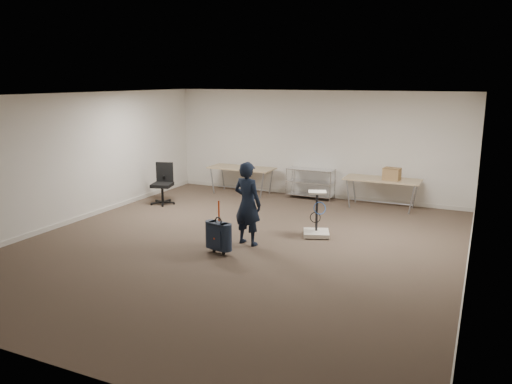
% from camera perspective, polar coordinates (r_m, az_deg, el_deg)
% --- Properties ---
extents(ground, '(9.00, 9.00, 0.00)m').
position_cam_1_polar(ground, '(9.52, -1.99, -6.08)').
color(ground, '#413027').
rests_on(ground, ground).
extents(room_shell, '(8.00, 9.00, 9.00)m').
position_cam_1_polar(room_shell, '(10.70, 1.35, -3.66)').
color(room_shell, silver).
rests_on(room_shell, ground).
extents(folding_table_left, '(1.80, 0.75, 0.73)m').
position_cam_1_polar(folding_table_left, '(13.61, -1.67, 2.61)').
color(folding_table_left, tan).
rests_on(folding_table_left, ground).
extents(folding_table_right, '(1.80, 0.75, 0.73)m').
position_cam_1_polar(folding_table_right, '(12.42, 14.24, 1.24)').
color(folding_table_right, tan).
rests_on(folding_table_right, ground).
extents(wire_shelf, '(1.22, 0.47, 0.80)m').
position_cam_1_polar(wire_shelf, '(13.17, 6.25, 1.15)').
color(wire_shelf, silver).
rests_on(wire_shelf, ground).
extents(person, '(0.64, 0.49, 1.60)m').
position_cam_1_polar(person, '(9.36, -0.98, -1.33)').
color(person, black).
rests_on(person, ground).
extents(suitcase, '(0.39, 0.28, 0.98)m').
position_cam_1_polar(suitcase, '(8.99, -4.30, -5.04)').
color(suitcase, black).
rests_on(suitcase, ground).
extents(office_chair, '(0.62, 0.62, 1.03)m').
position_cam_1_polar(office_chair, '(12.78, -10.59, 0.06)').
color(office_chair, black).
rests_on(office_chair, ground).
extents(equipment_cart, '(0.64, 0.64, 0.92)m').
position_cam_1_polar(equipment_cart, '(10.05, 6.93, -3.70)').
color(equipment_cart, silver).
rests_on(equipment_cart, ground).
extents(cardboard_box, '(0.42, 0.33, 0.29)m').
position_cam_1_polar(cardboard_box, '(12.30, 15.26, 2.00)').
color(cardboard_box, brown).
rests_on(cardboard_box, folding_table_right).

